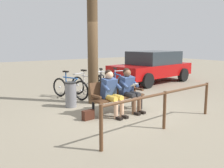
% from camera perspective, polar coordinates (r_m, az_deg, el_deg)
% --- Properties ---
extents(ground_plane, '(40.00, 40.00, 0.00)m').
position_cam_1_polar(ground_plane, '(7.09, 2.23, -6.12)').
color(ground_plane, gray).
extents(bench, '(1.63, 0.61, 0.87)m').
position_cam_1_polar(bench, '(6.88, 1.02, -2.25)').
color(bench, '#51331E').
rests_on(bench, ground).
extents(person_reading, '(0.51, 0.79, 1.20)m').
position_cam_1_polar(person_reading, '(6.94, 3.89, -0.83)').
color(person_reading, '#334772').
rests_on(person_reading, ground).
extents(person_companion, '(0.51, 0.79, 1.20)m').
position_cam_1_polar(person_companion, '(6.52, -0.15, -1.49)').
color(person_companion, '#334772').
rests_on(person_companion, ground).
extents(handbag, '(0.31, 0.17, 0.24)m').
position_cam_1_polar(handbag, '(6.31, -5.42, -7.00)').
color(handbag, '#3F1E14').
rests_on(handbag, ground).
extents(tree_trunk, '(0.32, 0.32, 3.38)m').
position_cam_1_polar(tree_trunk, '(7.79, -4.38, 7.88)').
color(tree_trunk, '#4C3823').
rests_on(tree_trunk, ground).
extents(litter_bin, '(0.35, 0.35, 0.75)m').
position_cam_1_polar(litter_bin, '(7.53, -9.30, -2.37)').
color(litter_bin, slate).
rests_on(litter_bin, ground).
extents(bicycle_orange, '(0.61, 1.63, 0.94)m').
position_cam_1_polar(bicycle_orange, '(9.53, 1.08, 0.16)').
color(bicycle_orange, black).
rests_on(bicycle_orange, ground).
extents(bicycle_blue, '(0.73, 1.58, 0.94)m').
position_cam_1_polar(bicycle_blue, '(9.31, -2.29, -0.07)').
color(bicycle_blue, black).
rests_on(bicycle_blue, ground).
extents(bicycle_green, '(0.59, 1.64, 0.94)m').
position_cam_1_polar(bicycle_green, '(8.97, -5.54, -0.47)').
color(bicycle_green, black).
rests_on(bicycle_green, ground).
extents(bicycle_black, '(0.65, 1.61, 0.94)m').
position_cam_1_polar(bicycle_black, '(8.70, -9.50, -0.88)').
color(bicycle_black, black).
rests_on(bicycle_black, ground).
extents(railing_fence, '(3.61, 0.40, 0.85)m').
position_cam_1_polar(railing_fence, '(5.64, 11.85, -4.04)').
color(railing_fence, '#51331E').
rests_on(railing_fence, ground).
extents(parked_car, '(4.39, 2.43, 1.47)m').
position_cam_1_polar(parked_car, '(12.17, 9.07, 4.04)').
color(parked_car, '#A50C0C').
rests_on(parked_car, ground).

